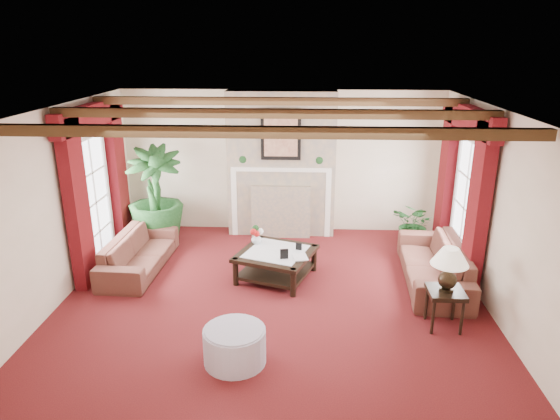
# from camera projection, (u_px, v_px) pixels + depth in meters

# --- Properties ---
(floor) EXTENTS (6.00, 6.00, 0.00)m
(floor) POSITION_uv_depth(u_px,v_px,m) (273.00, 294.00, 7.33)
(floor) COLOR #400B13
(floor) RESTS_ON ground
(ceiling) EXTENTS (6.00, 6.00, 0.00)m
(ceiling) POSITION_uv_depth(u_px,v_px,m) (272.00, 109.00, 6.47)
(ceiling) COLOR white
(ceiling) RESTS_ON floor
(back_wall) EXTENTS (6.00, 0.02, 2.70)m
(back_wall) POSITION_uv_depth(u_px,v_px,m) (282.00, 162.00, 9.50)
(back_wall) COLOR beige
(back_wall) RESTS_ON ground
(left_wall) EXTENTS (0.02, 5.50, 2.70)m
(left_wall) POSITION_uv_depth(u_px,v_px,m) (61.00, 204.00, 7.04)
(left_wall) COLOR beige
(left_wall) RESTS_ON ground
(right_wall) EXTENTS (0.02, 5.50, 2.70)m
(right_wall) POSITION_uv_depth(u_px,v_px,m) (493.00, 211.00, 6.76)
(right_wall) COLOR beige
(right_wall) RESTS_ON ground
(ceiling_beams) EXTENTS (6.00, 3.00, 0.12)m
(ceiling_beams) POSITION_uv_depth(u_px,v_px,m) (272.00, 114.00, 6.49)
(ceiling_beams) COLOR #3B2613
(ceiling_beams) RESTS_ON ceiling
(fireplace) EXTENTS (2.00, 0.52, 2.70)m
(fireplace) POSITION_uv_depth(u_px,v_px,m) (281.00, 91.00, 8.88)
(fireplace) COLOR tan
(fireplace) RESTS_ON ground
(french_door_left) EXTENTS (0.10, 1.10, 2.16)m
(french_door_left) POSITION_uv_depth(u_px,v_px,m) (86.00, 136.00, 7.74)
(french_door_left) COLOR white
(french_door_left) RESTS_ON ground
(french_door_right) EXTENTS (0.10, 1.10, 2.16)m
(french_door_right) POSITION_uv_depth(u_px,v_px,m) (475.00, 140.00, 7.45)
(french_door_right) COLOR white
(french_door_right) RESTS_ON ground
(curtains_left) EXTENTS (0.20, 2.40, 2.55)m
(curtains_left) POSITION_uv_depth(u_px,v_px,m) (89.00, 109.00, 7.60)
(curtains_left) COLOR #560B0D
(curtains_left) RESTS_ON ground
(curtains_right) EXTENTS (0.20, 2.40, 2.55)m
(curtains_right) POSITION_uv_depth(u_px,v_px,m) (471.00, 112.00, 7.32)
(curtains_right) COLOR #560B0D
(curtains_right) RESTS_ON ground
(sofa_left) EXTENTS (1.98, 0.71, 0.76)m
(sofa_left) POSITION_uv_depth(u_px,v_px,m) (138.00, 247.00, 8.05)
(sofa_left) COLOR #3E1118
(sofa_left) RESTS_ON ground
(sofa_right) EXTENTS (2.25, 0.92, 0.85)m
(sofa_right) POSITION_uv_depth(u_px,v_px,m) (434.00, 257.00, 7.59)
(sofa_right) COLOR #3E1118
(sofa_right) RESTS_ON ground
(potted_palm) EXTENTS (1.73, 2.19, 1.00)m
(potted_palm) POSITION_uv_depth(u_px,v_px,m) (157.00, 216.00, 9.14)
(potted_palm) COLOR black
(potted_palm) RESTS_ON ground
(small_plant) EXTENTS (1.57, 1.58, 0.65)m
(small_plant) POSITION_uv_depth(u_px,v_px,m) (415.00, 230.00, 8.95)
(small_plant) COLOR black
(small_plant) RESTS_ON ground
(coffee_table) EXTENTS (1.37, 1.37, 0.44)m
(coffee_table) POSITION_uv_depth(u_px,v_px,m) (276.00, 265.00, 7.79)
(coffee_table) COLOR black
(coffee_table) RESTS_ON ground
(side_table) EXTENTS (0.53, 0.53, 0.53)m
(side_table) POSITION_uv_depth(u_px,v_px,m) (444.00, 308.00, 6.43)
(side_table) COLOR black
(side_table) RESTS_ON ground
(ottoman) EXTENTS (0.72, 0.72, 0.42)m
(ottoman) POSITION_uv_depth(u_px,v_px,m) (235.00, 346.00, 5.73)
(ottoman) COLOR #B3A9C0
(ottoman) RESTS_ON ground
(table_lamp) EXTENTS (0.47, 0.47, 0.60)m
(table_lamp) POSITION_uv_depth(u_px,v_px,m) (449.00, 269.00, 6.25)
(table_lamp) COLOR black
(table_lamp) RESTS_ON side_table
(flower_vase) EXTENTS (0.29, 0.29, 0.17)m
(flower_vase) POSITION_uv_depth(u_px,v_px,m) (257.00, 239.00, 8.01)
(flower_vase) COLOR silver
(flower_vase) RESTS_ON coffee_table
(book) EXTENTS (0.22, 0.11, 0.29)m
(book) POSITION_uv_depth(u_px,v_px,m) (293.00, 250.00, 7.44)
(book) COLOR black
(book) RESTS_ON coffee_table
(photo_frame_a) EXTENTS (0.13, 0.04, 0.17)m
(photo_frame_a) POSITION_uv_depth(u_px,v_px,m) (284.00, 254.00, 7.43)
(photo_frame_a) COLOR black
(photo_frame_a) RESTS_ON coffee_table
(photo_frame_b) EXTENTS (0.10, 0.04, 0.12)m
(photo_frame_b) POSITION_uv_depth(u_px,v_px,m) (299.00, 247.00, 7.75)
(photo_frame_b) COLOR black
(photo_frame_b) RESTS_ON coffee_table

